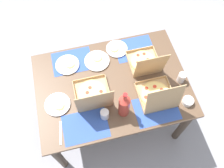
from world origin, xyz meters
name	(u,v)px	position (x,y,z in m)	size (l,w,h in m)	color
ground_plane	(112,114)	(0.00, 0.00, 0.00)	(6.00, 6.00, 0.00)	gray
dining_table	(112,90)	(0.00, 0.00, 0.61)	(1.32, 0.94, 0.72)	#3F3328
placemat_near_left	(134,48)	(-0.30, -0.32, 0.72)	(0.36, 0.26, 0.00)	#2D4C9E
placemat_near_right	(72,61)	(0.30, -0.32, 0.72)	(0.36, 0.26, 0.00)	#2D4C9E
placemat_far_left	(156,109)	(-0.30, 0.32, 0.72)	(0.36, 0.26, 0.00)	#2D4C9E
placemat_far_right	(85,126)	(0.30, 0.32, 0.72)	(0.36, 0.26, 0.00)	#2D4C9E
pizza_box_corner_right	(157,96)	(-0.33, 0.22, 0.77)	(0.29, 0.30, 0.33)	tan
pizza_box_edge_far	(93,95)	(0.19, 0.09, 0.77)	(0.29, 0.33, 0.33)	tan
pizza_box_center	(145,62)	(-0.33, -0.12, 0.77)	(0.27, 0.31, 0.31)	tan
plate_near_right	(116,49)	(-0.13, -0.35, 0.73)	(0.20, 0.20, 0.03)	white
plate_near_left	(68,65)	(0.34, -0.28, 0.73)	(0.21, 0.21, 0.03)	white
plate_far_right	(58,105)	(0.48, 0.08, 0.73)	(0.21, 0.21, 0.03)	white
plate_middle	(97,61)	(0.08, -0.26, 0.73)	(0.23, 0.23, 0.03)	white
soda_bottle	(124,105)	(-0.03, 0.27, 0.86)	(0.09, 0.09, 0.32)	#B2382D
cup_spare	(182,77)	(-0.59, 0.11, 0.77)	(0.07, 0.07, 0.10)	silver
cup_red	(105,114)	(0.13, 0.28, 0.77)	(0.07, 0.07, 0.09)	silver
condiment_bowl	(188,101)	(-0.57, 0.32, 0.75)	(0.09, 0.09, 0.05)	white
fork_by_near_right	(61,133)	(0.50, 0.33, 0.73)	(0.19, 0.02, 0.01)	#B7B7BC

